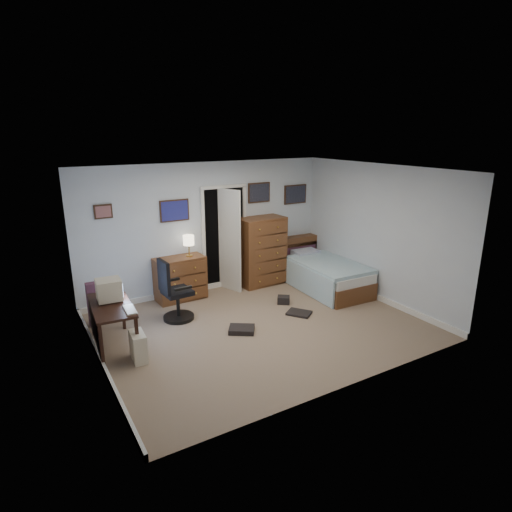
{
  "coord_description": "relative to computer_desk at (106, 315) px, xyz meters",
  "views": [
    {
      "loc": [
        -3.29,
        -5.43,
        3.06
      ],
      "look_at": [
        0.09,
        0.3,
        1.1
      ],
      "focal_mm": 30.0,
      "sensor_mm": 36.0,
      "label": 1
    }
  ],
  "objects": [
    {
      "name": "media_stack",
      "position": [
        -0.04,
        0.9,
        -0.15
      ],
      "size": [
        0.15,
        0.15,
        0.73
      ],
      "primitive_type": "cube",
      "rotation": [
        0.0,
        0.0,
        -0.01
      ],
      "color": "maroon",
      "rests_on": "floor"
    },
    {
      "name": "office_chair",
      "position": [
        1.17,
        0.43,
        -0.11
      ],
      "size": [
        0.55,
        0.55,
        1.06
      ],
      "rotation": [
        0.0,
        0.0,
        0.06
      ],
      "color": "black",
      "rests_on": "floor"
    },
    {
      "name": "floor",
      "position": [
        2.28,
        -0.51,
        -0.53
      ],
      "size": [
        5.0,
        4.0,
        0.02
      ],
      "primitive_type": "cube",
      "color": "gray",
      "rests_on": "ground"
    },
    {
      "name": "table_lamp",
      "position": [
        1.8,
        1.27,
        0.58
      ],
      "size": [
        0.21,
        0.21,
        0.4
      ],
      "rotation": [
        0.0,
        0.0,
        0.04
      ],
      "color": "gold",
      "rests_on": "low_dresser"
    },
    {
      "name": "headboard_bookcase",
      "position": [
        4.37,
        1.36,
        -0.07
      ],
      "size": [
        0.95,
        0.27,
        0.85
      ],
      "rotation": [
        0.0,
        0.0,
        -0.03
      ],
      "color": "brown",
      "rests_on": "floor"
    },
    {
      "name": "pc_tower",
      "position": [
        0.28,
        -0.56,
        -0.32
      ],
      "size": [
        0.21,
        0.39,
        0.4
      ],
      "rotation": [
        0.0,
        0.0,
        -0.07
      ],
      "color": "beige",
      "rests_on": "floor"
    },
    {
      "name": "low_dresser",
      "position": [
        1.6,
        1.27,
        -0.11
      ],
      "size": [
        0.93,
        0.5,
        0.81
      ],
      "primitive_type": "cube",
      "rotation": [
        0.0,
        0.0,
        0.04
      ],
      "color": "brown",
      "rests_on": "floor"
    },
    {
      "name": "doorway",
      "position": [
        2.63,
        1.77,
        0.48
      ],
      "size": [
        0.96,
        1.12,
        2.05
      ],
      "color": "black",
      "rests_on": "floor"
    },
    {
      "name": "crt_monitor",
      "position": [
        0.1,
        0.14,
        0.32
      ],
      "size": [
        0.37,
        0.35,
        0.32
      ],
      "rotation": [
        0.0,
        0.0,
        -0.07
      ],
      "color": "beige",
      "rests_on": "computer_desk"
    },
    {
      "name": "keyboard",
      "position": [
        0.26,
        -0.36,
        0.17
      ],
      "size": [
        0.16,
        0.37,
        0.02
      ],
      "primitive_type": "cube",
      "rotation": [
        0.0,
        0.0,
        -0.07
      ],
      "color": "beige",
      "rests_on": "computer_desk"
    },
    {
      "name": "computer_desk",
      "position": [
        0.0,
        0.0,
        0.0
      ],
      "size": [
        0.62,
        1.2,
        0.67
      ],
      "rotation": [
        0.0,
        0.0,
        -0.07
      ],
      "color": "black",
      "rests_on": "floor"
    },
    {
      "name": "bed",
      "position": [
        4.27,
        0.3,
        -0.22
      ],
      "size": [
        1.09,
        1.95,
        0.63
      ],
      "rotation": [
        0.0,
        0.0,
        -0.04
      ],
      "color": "brown",
      "rests_on": "floor"
    },
    {
      "name": "floor_clutter",
      "position": [
        2.54,
        -0.34,
        -0.47
      ],
      "size": [
        1.66,
        0.99,
        0.14
      ],
      "rotation": [
        0.0,
        0.0,
        -0.39
      ],
      "color": "black",
      "rests_on": "floor"
    },
    {
      "name": "wall_posters",
      "position": [
        2.85,
        1.47,
        1.23
      ],
      "size": [
        4.38,
        0.04,
        0.6
      ],
      "color": "#331E11",
      "rests_on": "floor"
    },
    {
      "name": "tall_dresser",
      "position": [
        3.34,
        1.24,
        0.18
      ],
      "size": [
        0.98,
        0.62,
        1.39
      ],
      "primitive_type": "cube",
      "rotation": [
        0.0,
        0.0,
        0.06
      ],
      "color": "brown",
      "rests_on": "floor"
    }
  ]
}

